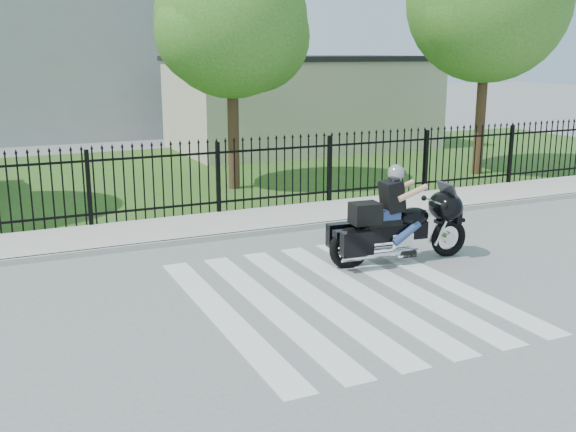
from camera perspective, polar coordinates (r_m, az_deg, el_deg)
name	(u,v)px	position (r m, az deg, el deg)	size (l,w,h in m)	color
ground	(339,296)	(11.07, 4.37, -6.77)	(120.00, 120.00, 0.00)	slate
crosswalk	(339,296)	(11.07, 4.37, -6.74)	(5.00, 5.50, 0.01)	silver
sidewalk	(233,223)	(15.41, -4.65, -0.61)	(40.00, 2.00, 0.12)	#ADAAA3
curb	(249,234)	(14.51, -3.29, -1.51)	(40.00, 0.12, 0.12)	#ADAAA3
grass_strip	(158,175)	(21.99, -10.94, 3.39)	(40.00, 12.00, 0.02)	#2D541C
iron_fence	(218,180)	(16.15, -5.93, 3.09)	(26.00, 0.04, 1.80)	black
tree_mid	(231,22)	(19.22, -4.82, 16.07)	(4.20, 4.20, 6.78)	#382316
tree_right	(488,1)	(22.48, 16.59, 17.08)	(5.00, 5.00, 7.90)	#382316
building_low	(301,105)	(27.89, 1.09, 9.39)	(10.00, 6.00, 3.50)	#B7B199
building_low_roof	(301,58)	(27.81, 1.11, 13.20)	(10.20, 6.20, 0.20)	black
building_tall	(14,4)	(35.17, -22.16, 16.26)	(15.00, 10.00, 12.00)	#95999D
motorcycle_rider	(397,222)	(12.74, 9.20, -0.48)	(2.89, 1.03, 1.91)	black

